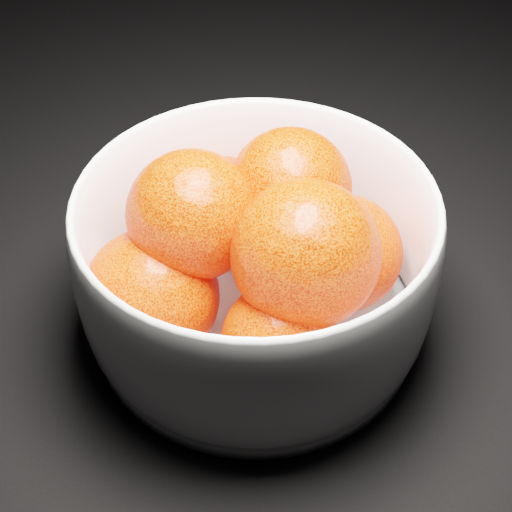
# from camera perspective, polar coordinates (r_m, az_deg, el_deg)

# --- Properties ---
(bowl) EXTENTS (0.25, 0.25, 0.12)m
(bowl) POSITION_cam_1_polar(r_m,az_deg,el_deg) (0.50, 0.00, -0.51)
(bowl) COLOR white
(bowl) RESTS_ON ground
(orange_pile) EXTENTS (0.21, 0.20, 0.14)m
(orange_pile) POSITION_cam_1_polar(r_m,az_deg,el_deg) (0.49, -0.32, 0.62)
(orange_pile) COLOR #FF300E
(orange_pile) RESTS_ON bowl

